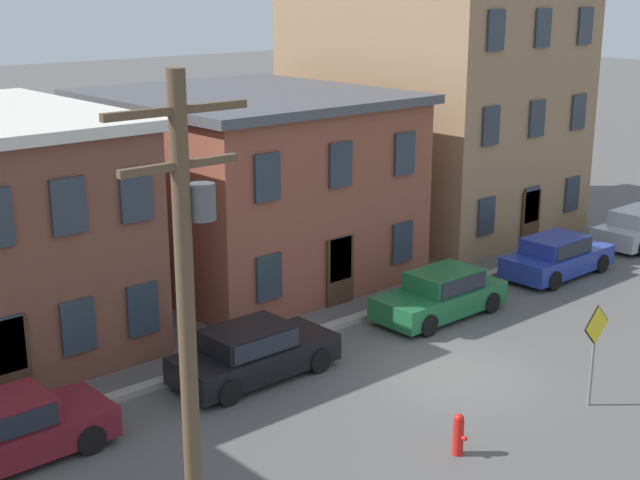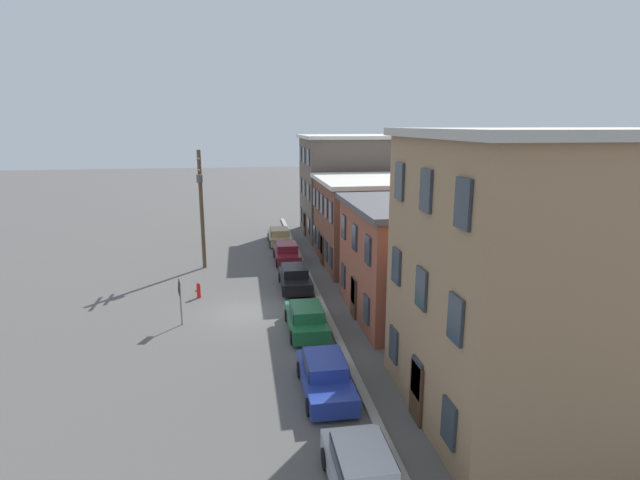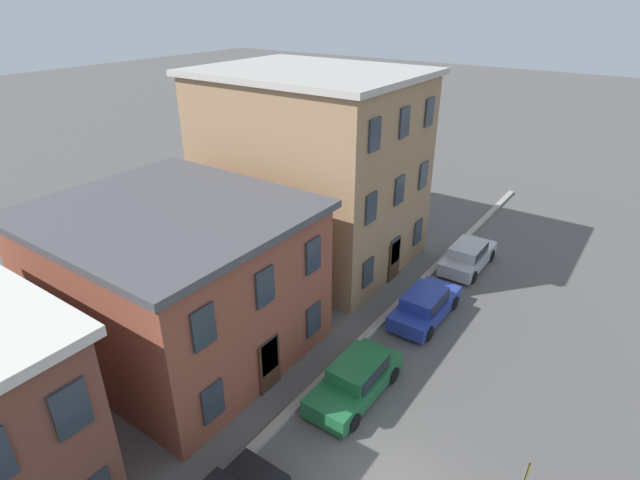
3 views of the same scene
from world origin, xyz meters
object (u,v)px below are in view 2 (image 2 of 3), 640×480
(car_black, at_px, (295,277))
(caution_sign, at_px, (180,294))
(car_silver, at_px, (364,474))
(car_blue, at_px, (325,375))
(car_tan, at_px, (279,236))
(utility_pole, at_px, (201,203))
(car_maroon, at_px, (287,252))
(car_green, at_px, (306,318))
(fire_hydrant, at_px, (199,290))

(car_black, xyz_separation_m, caution_sign, (5.15, -6.63, 0.98))
(car_black, relative_size, caution_sign, 1.71)
(car_black, height_order, car_silver, same)
(car_blue, bearing_deg, caution_sign, -141.23)
(car_tan, bearing_deg, utility_pole, -42.59)
(car_blue, relative_size, caution_sign, 1.71)
(car_silver, bearing_deg, car_maroon, 179.53)
(car_silver, height_order, caution_sign, caution_sign)
(utility_pole, bearing_deg, car_green, 24.78)
(car_green, distance_m, utility_pole, 14.74)
(car_blue, xyz_separation_m, fire_hydrant, (-12.16, -5.82, -0.27))
(car_maroon, bearing_deg, car_silver, -0.47)
(utility_pole, bearing_deg, fire_hydrant, 0.68)
(car_green, xyz_separation_m, car_blue, (6.03, -0.03, 0.00))
(car_black, distance_m, car_blue, 13.11)
(car_tan, distance_m, car_silver, 31.36)
(car_black, bearing_deg, caution_sign, -52.16)
(utility_pole, bearing_deg, car_blue, 17.34)
(car_tan, distance_m, fire_hydrant, 14.65)
(car_tan, distance_m, car_maroon, 5.90)
(caution_sign, bearing_deg, car_blue, 38.77)
(fire_hydrant, bearing_deg, car_green, 43.67)
(car_tan, distance_m, utility_pole, 9.91)
(car_black, height_order, car_green, same)
(caution_sign, distance_m, fire_hydrant, 4.42)
(car_green, bearing_deg, car_blue, -0.33)
(car_green, relative_size, car_blue, 1.00)
(car_blue, distance_m, caution_sign, 10.26)
(car_silver, relative_size, caution_sign, 1.71)
(fire_hydrant, bearing_deg, car_tan, 155.74)
(car_green, bearing_deg, car_tan, 179.51)
(caution_sign, bearing_deg, car_silver, 25.23)
(car_black, xyz_separation_m, car_green, (7.08, -0.19, 0.00))
(car_blue, relative_size, fire_hydrant, 4.58)
(car_tan, xyz_separation_m, fire_hydrant, (13.36, -6.02, -0.27))
(car_maroon, distance_m, caution_sign, 13.48)
(car_green, height_order, fire_hydrant, car_green)
(car_blue, distance_m, utility_pole, 20.21)
(car_black, xyz_separation_m, utility_pole, (-5.77, -6.13, 4.12))
(car_tan, relative_size, car_blue, 1.00)
(car_blue, bearing_deg, car_green, 179.67)
(car_silver, bearing_deg, utility_pole, -166.35)
(car_maroon, height_order, car_silver, same)
(car_green, bearing_deg, car_silver, 0.35)
(car_black, xyz_separation_m, car_blue, (13.11, -0.23, 0.00))
(car_tan, relative_size, fire_hydrant, 4.58)
(car_tan, height_order, car_green, same)
(utility_pole, height_order, fire_hydrant, utility_pole)
(caution_sign, distance_m, utility_pole, 11.37)
(utility_pole, relative_size, fire_hydrant, 9.01)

